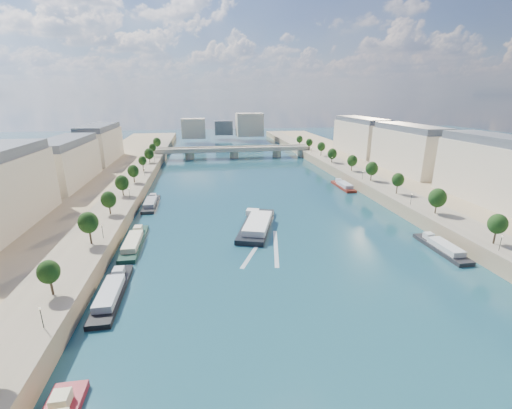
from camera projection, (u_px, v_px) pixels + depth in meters
name	position (u px, v px, depth m)	size (l,w,h in m)	color
ground	(265.00, 212.00, 135.35)	(700.00, 700.00, 0.00)	#0E2D3D
quay_left	(69.00, 216.00, 123.75)	(44.00, 520.00, 5.00)	#9E8460
quay_right	(431.00, 198.00, 145.42)	(44.00, 520.00, 5.00)	#9E8460
pave_left	(112.00, 207.00, 125.23)	(14.00, 520.00, 0.10)	gray
pave_right	(399.00, 193.00, 142.38)	(14.00, 520.00, 0.10)	gray
trees_left	(117.00, 191.00, 125.75)	(4.80, 268.80, 8.26)	#382B1E
trees_right	(384.00, 176.00, 149.82)	(4.80, 268.80, 8.26)	#382B1E
lamps_left	(118.00, 208.00, 115.67)	(0.36, 200.36, 4.28)	black
lamps_right	(384.00, 184.00, 145.57)	(0.36, 200.36, 4.28)	black
buildings_left	(38.00, 172.00, 128.82)	(16.00, 226.00, 23.20)	beige
buildings_right	(445.00, 159.00, 154.39)	(16.00, 226.00, 23.20)	beige
skyline	(228.00, 126.00, 337.75)	(79.00, 42.00, 22.00)	beige
bridge	(234.00, 151.00, 250.03)	(112.00, 12.00, 8.15)	#C1B79E
tour_barge	(257.00, 225.00, 118.52)	(18.27, 32.84, 4.29)	black
wake	(266.00, 248.00, 103.38)	(15.44, 25.76, 0.04)	silver
moored_barges_left	(111.00, 295.00, 77.52)	(5.00, 162.07, 3.60)	#1C1D3F
moored_barges_right	(471.00, 266.00, 90.50)	(5.00, 166.76, 3.60)	black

